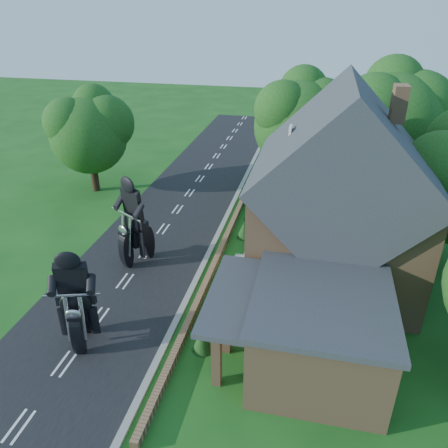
% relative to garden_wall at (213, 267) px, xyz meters
% --- Properties ---
extents(ground, '(120.00, 120.00, 0.00)m').
position_rel_garden_wall_xyz_m(ground, '(-4.30, -5.00, -0.20)').
color(ground, '#164D15').
rests_on(ground, ground).
extents(road, '(7.00, 80.00, 0.02)m').
position_rel_garden_wall_xyz_m(road, '(-4.30, -5.00, -0.19)').
color(road, black).
rests_on(road, ground).
extents(kerb, '(0.30, 80.00, 0.12)m').
position_rel_garden_wall_xyz_m(kerb, '(-0.65, -5.00, -0.14)').
color(kerb, gray).
rests_on(kerb, ground).
extents(garden_wall, '(0.30, 22.00, 0.40)m').
position_rel_garden_wall_xyz_m(garden_wall, '(0.00, 0.00, 0.00)').
color(garden_wall, '#906B49').
rests_on(garden_wall, ground).
extents(house, '(9.54, 8.64, 10.24)m').
position_rel_garden_wall_xyz_m(house, '(6.19, 1.00, 4.14)').
color(house, '#906B49').
rests_on(house, ground).
extents(annex, '(7.05, 5.94, 3.44)m').
position_rel_garden_wall_xyz_m(annex, '(5.57, -5.80, 1.57)').
color(annex, '#906B49').
rests_on(annex, ground).
extents(tree_behind_house, '(7.81, 7.20, 10.08)m').
position_rel_garden_wall_xyz_m(tree_behind_house, '(9.88, 11.14, 6.03)').
color(tree_behind_house, black).
rests_on(tree_behind_house, ground).
extents(tree_behind_left, '(6.94, 6.40, 9.16)m').
position_rel_garden_wall_xyz_m(tree_behind_left, '(3.86, 12.13, 5.53)').
color(tree_behind_left, black).
rests_on(tree_behind_left, ground).
extents(tree_far_road, '(6.08, 5.60, 7.84)m').
position_rel_garden_wall_xyz_m(tree_far_road, '(-11.16, 9.11, 4.64)').
color(tree_far_road, black).
rests_on(tree_far_road, ground).
extents(shrub_a, '(0.90, 0.90, 1.10)m').
position_rel_garden_wall_xyz_m(shrub_a, '(1.00, -6.00, 0.35)').
color(shrub_a, '#133611').
rests_on(shrub_a, ground).
extents(shrub_b, '(0.90, 0.90, 1.10)m').
position_rel_garden_wall_xyz_m(shrub_b, '(1.00, -3.50, 0.35)').
color(shrub_b, '#133611').
rests_on(shrub_b, ground).
extents(shrub_c, '(0.90, 0.90, 1.10)m').
position_rel_garden_wall_xyz_m(shrub_c, '(1.00, -1.00, 0.35)').
color(shrub_c, '#133611').
rests_on(shrub_c, ground).
extents(shrub_d, '(0.90, 0.90, 1.10)m').
position_rel_garden_wall_xyz_m(shrub_d, '(1.00, 4.00, 0.35)').
color(shrub_d, '#133611').
rests_on(shrub_d, ground).
extents(shrub_e, '(0.90, 0.90, 1.10)m').
position_rel_garden_wall_xyz_m(shrub_e, '(1.00, 6.50, 0.35)').
color(shrub_e, '#133611').
rests_on(shrub_e, ground).
extents(shrub_f, '(0.90, 0.90, 1.10)m').
position_rel_garden_wall_xyz_m(shrub_f, '(1.00, 9.00, 0.35)').
color(shrub_f, '#133611').
rests_on(shrub_f, ground).
extents(motorcycle_lead, '(0.80, 1.56, 1.41)m').
position_rel_garden_wall_xyz_m(motorcycle_lead, '(-4.12, -6.68, 0.50)').
color(motorcycle_lead, black).
rests_on(motorcycle_lead, ground).
extents(motorcycle_follow, '(1.20, 1.66, 1.56)m').
position_rel_garden_wall_xyz_m(motorcycle_follow, '(-4.35, -0.03, 0.58)').
color(motorcycle_follow, black).
rests_on(motorcycle_follow, ground).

